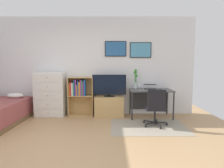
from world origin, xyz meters
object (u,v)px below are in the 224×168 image
at_px(bookshelf, 80,92).
at_px(bamboo_vase, 136,79).
at_px(television, 110,86).
at_px(wine_glass, 140,85).
at_px(office_chair, 156,107).
at_px(computer_mouse, 161,89).
at_px(laptop, 151,87).
at_px(desk, 151,94).
at_px(tv_stand, 110,106).
at_px(dresser, 51,94).

distance_m(bookshelf, bamboo_vase, 1.58).
bearing_deg(television, wine_glass, -11.49).
height_order(office_chair, computer_mouse, office_chair).
xyz_separation_m(bookshelf, office_chair, (1.88, -0.96, -0.19)).
bearing_deg(office_chair, bamboo_vase, 110.98).
height_order(bookshelf, wine_glass, bookshelf).
bearing_deg(laptop, bookshelf, -176.99).
relative_size(desk, laptop, 2.62).
height_order(tv_stand, wine_glass, wine_glass).
distance_m(laptop, computer_mouse, 0.28).
relative_size(bamboo_vase, wine_glass, 2.96).
xyz_separation_m(tv_stand, wine_glass, (0.78, -0.18, 0.61)).
distance_m(dresser, laptop, 2.70).
bearing_deg(wine_glass, tv_stand, 166.95).
bearing_deg(dresser, bamboo_vase, 3.14).
distance_m(dresser, bamboo_vase, 2.36).
bearing_deg(bookshelf, laptop, -3.42).
xyz_separation_m(tv_stand, laptop, (1.09, -0.07, 0.53)).
bearing_deg(dresser, desk, -0.50).
distance_m(office_chair, computer_mouse, 0.82).
bearing_deg(laptop, desk, 72.56).
distance_m(dresser, television, 1.62).
bearing_deg(office_chair, tv_stand, 141.89).
relative_size(dresser, bamboo_vase, 2.24).
height_order(desk, office_chair, office_chair).
relative_size(computer_mouse, bamboo_vase, 0.20).
bearing_deg(bamboo_vase, bookshelf, -177.51).
height_order(tv_stand, bamboo_vase, bamboo_vase).
bearing_deg(office_chair, television, 142.58).
relative_size(office_chair, bamboo_vase, 1.62).
xyz_separation_m(desk, laptop, (-0.01, -0.03, 0.19)).
height_order(office_chair, wine_glass, wine_glass).
height_order(office_chair, laptop, laptop).
relative_size(tv_stand, television, 0.87).
height_order(television, desk, television).
distance_m(bookshelf, desk, 1.93).
height_order(television, computer_mouse, television).
bearing_deg(dresser, office_chair, -18.72).
height_order(bookshelf, bamboo_vase, bamboo_vase).
bearing_deg(television, dresser, 179.74).
xyz_separation_m(dresser, bookshelf, (0.78, 0.06, 0.05)).
bearing_deg(dresser, tv_stand, 0.54).
relative_size(desk, office_chair, 1.29).
height_order(television, laptop, television).
relative_size(office_chair, wine_glass, 4.78).
distance_m(dresser, tv_stand, 1.63).
height_order(bookshelf, office_chair, bookshelf).
xyz_separation_m(dresser, desk, (2.70, -0.02, 0.01)).
height_order(dresser, desk, dresser).
bearing_deg(tv_stand, television, -90.00).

